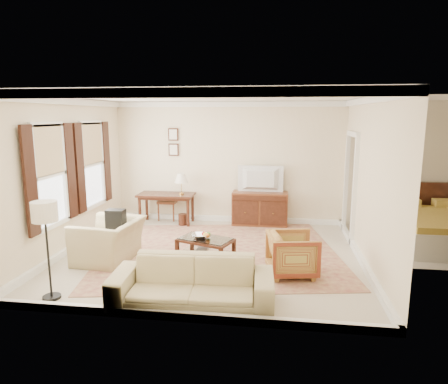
% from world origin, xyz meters
% --- Properties ---
extents(room_shell, '(5.51, 5.01, 2.91)m').
position_xyz_m(room_shell, '(0.00, 0.00, 2.47)').
color(room_shell, beige).
rests_on(room_shell, ground).
extents(annex_bedroom, '(3.00, 2.70, 2.90)m').
position_xyz_m(annex_bedroom, '(4.49, 1.15, 0.34)').
color(annex_bedroom, beige).
rests_on(annex_bedroom, ground).
extents(window_front, '(0.12, 1.56, 1.80)m').
position_xyz_m(window_front, '(-2.70, -0.70, 1.55)').
color(window_front, '#CCB284').
rests_on(window_front, room_shell).
extents(window_rear, '(0.12, 1.56, 1.80)m').
position_xyz_m(window_rear, '(-2.70, 0.90, 1.55)').
color(window_rear, '#CCB284').
rests_on(window_rear, room_shell).
extents(doorway, '(0.10, 1.12, 2.25)m').
position_xyz_m(doorway, '(2.71, 1.50, 1.08)').
color(doorway, white).
rests_on(doorway, room_shell).
extents(rug, '(5.00, 4.49, 0.01)m').
position_xyz_m(rug, '(0.12, 0.19, 0.01)').
color(rug, maroon).
rests_on(rug, room_shell).
extents(writing_desk, '(1.33, 0.67, 0.73)m').
position_xyz_m(writing_desk, '(-1.45, 2.07, 0.62)').
color(writing_desk, '#452013').
rests_on(writing_desk, room_shell).
extents(desk_chair, '(0.46, 0.46, 1.05)m').
position_xyz_m(desk_chair, '(-1.51, 2.42, 0.53)').
color(desk_chair, brown).
rests_on(desk_chair, room_shell).
extents(desk_lamp, '(0.32, 0.32, 0.50)m').
position_xyz_m(desk_lamp, '(-1.07, 2.07, 0.98)').
color(desk_lamp, silver).
rests_on(desk_lamp, writing_desk).
extents(framed_prints, '(0.25, 0.04, 0.68)m').
position_xyz_m(framed_prints, '(-1.35, 2.47, 1.94)').
color(framed_prints, '#452013').
rests_on(framed_prints, room_shell).
extents(sideboard, '(1.30, 0.50, 0.80)m').
position_xyz_m(sideboard, '(0.79, 2.22, 0.40)').
color(sideboard, brown).
rests_on(sideboard, room_shell).
extents(tv, '(1.01, 0.58, 0.13)m').
position_xyz_m(tv, '(0.79, 2.20, 1.31)').
color(tv, black).
rests_on(tv, sideboard).
extents(coffee_table, '(1.09, 0.85, 0.41)m').
position_xyz_m(coffee_table, '(-0.06, -0.26, 0.31)').
color(coffee_table, '#452013').
rests_on(coffee_table, room_shell).
extents(fruit_bowl, '(0.42, 0.42, 0.10)m').
position_xyz_m(fruit_bowl, '(-0.16, -0.27, 0.46)').
color(fruit_bowl, silver).
rests_on(fruit_bowl, coffee_table).
extents(book_a, '(0.28, 0.06, 0.38)m').
position_xyz_m(book_a, '(-0.25, -0.11, 0.16)').
color(book_a, brown).
rests_on(book_a, coffee_table).
extents(book_b, '(0.24, 0.18, 0.38)m').
position_xyz_m(book_b, '(0.01, -0.37, 0.16)').
color(book_b, brown).
rests_on(book_b, coffee_table).
extents(striped_armchair, '(0.83, 0.87, 0.78)m').
position_xyz_m(striped_armchair, '(1.47, -0.76, 0.39)').
color(striped_armchair, maroon).
rests_on(striped_armchair, room_shell).
extents(club_armchair, '(0.85, 1.21, 1.00)m').
position_xyz_m(club_armchair, '(-1.77, -0.54, 0.50)').
color(club_armchair, tan).
rests_on(club_armchair, room_shell).
extents(backpack, '(0.32, 0.38, 0.40)m').
position_xyz_m(backpack, '(-1.65, -0.45, 0.75)').
color(backpack, black).
rests_on(backpack, club_armchair).
extents(sofa, '(2.25, 0.77, 0.87)m').
position_xyz_m(sofa, '(0.08, -2.01, 0.43)').
color(sofa, tan).
rests_on(sofa, room_shell).
extents(floor_lamp, '(0.35, 0.35, 1.42)m').
position_xyz_m(floor_lamp, '(-1.96, -2.11, 1.18)').
color(floor_lamp, black).
rests_on(floor_lamp, room_shell).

